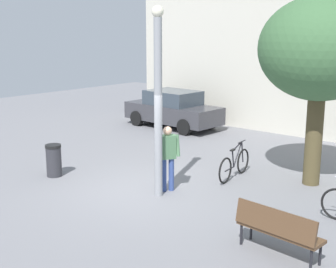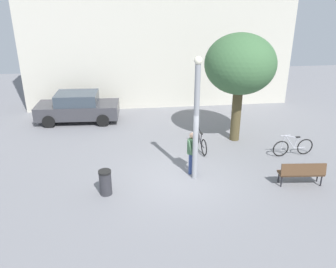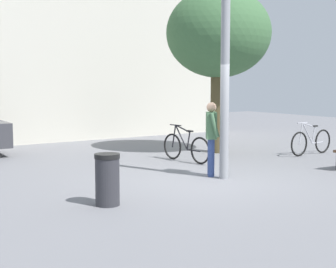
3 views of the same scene
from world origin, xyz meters
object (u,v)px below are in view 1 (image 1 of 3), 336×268
(lamppost, at_px, (158,99))
(bicycle_black, at_px, (235,164))
(park_bench, at_px, (277,228))
(trash_bin, at_px, (54,160))
(plaza_tree, at_px, (320,50))
(parked_car_charcoal, at_px, (173,109))
(person_by_lamppost, at_px, (168,154))

(lamppost, distance_m, bicycle_black, 3.20)
(park_bench, height_order, trash_bin, park_bench)
(park_bench, xyz_separation_m, bicycle_black, (-3.01, 3.37, -0.16))
(plaza_tree, distance_m, parked_car_charcoal, 8.62)
(plaza_tree, bearing_deg, person_by_lamppost, -131.67)
(bicycle_black, bearing_deg, person_by_lamppost, -110.24)
(trash_bin, bearing_deg, person_by_lamppost, 19.36)
(bicycle_black, height_order, trash_bin, bicycle_black)
(person_by_lamppost, height_order, park_bench, person_by_lamppost)
(parked_car_charcoal, xyz_separation_m, trash_bin, (1.73, -7.28, -0.32))
(bicycle_black, bearing_deg, plaza_tree, 25.88)
(bicycle_black, bearing_deg, trash_bin, -141.65)
(person_by_lamppost, distance_m, parked_car_charcoal, 7.89)
(person_by_lamppost, xyz_separation_m, parked_car_charcoal, (-4.93, 6.16, -0.19))
(person_by_lamppost, bearing_deg, plaza_tree, 48.33)
(person_by_lamppost, relative_size, trash_bin, 1.85)
(lamppost, bearing_deg, bicycle_black, 73.85)
(park_bench, relative_size, bicycle_black, 0.91)
(parked_car_charcoal, bearing_deg, park_bench, -41.00)
(park_bench, bearing_deg, person_by_lamppost, 159.78)
(person_by_lamppost, relative_size, park_bench, 1.02)
(person_by_lamppost, distance_m, bicycle_black, 2.20)
(lamppost, relative_size, trash_bin, 5.03)
(lamppost, xyz_separation_m, parked_car_charcoal, (-4.97, 6.55, -1.64))
(lamppost, height_order, park_bench, lamppost)
(plaza_tree, relative_size, bicycle_black, 2.69)
(plaza_tree, bearing_deg, parked_car_charcoal, 156.32)
(bicycle_black, relative_size, trash_bin, 2.00)
(park_bench, distance_m, bicycle_black, 4.52)
(lamppost, bearing_deg, plaza_tree, 52.43)
(lamppost, xyz_separation_m, plaza_tree, (2.52, 3.27, 1.10))
(lamppost, relative_size, plaza_tree, 0.94)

